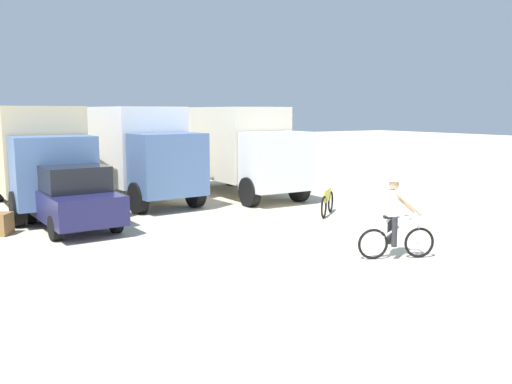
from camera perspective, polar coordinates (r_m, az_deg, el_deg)
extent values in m
plane|color=beige|center=(11.16, 7.91, -8.26)|extent=(120.00, 120.00, 0.00)
cube|color=#CCB78E|center=(19.78, -22.34, 4.36)|extent=(2.43, 5.22, 2.70)
cube|color=#4C6B9E|center=(16.48, -20.39, 2.03)|extent=(2.21, 1.51, 2.00)
cube|color=black|center=(15.77, -19.97, 3.06)|extent=(2.02, 0.09, 0.80)
cylinder|color=black|center=(16.93, -16.90, -1.07)|extent=(0.33, 1.00, 1.00)
cylinder|color=black|center=(16.56, -23.74, -1.63)|extent=(0.33, 1.00, 1.00)
cylinder|color=black|center=(21.75, -20.17, 0.82)|extent=(0.33, 1.00, 1.00)
cube|color=white|center=(20.72, -13.41, 4.92)|extent=(2.75, 5.35, 2.70)
cube|color=#4C6B9E|center=(17.66, -9.18, 2.85)|extent=(2.30, 1.65, 2.00)
cube|color=black|center=(17.01, -8.16, 3.84)|extent=(2.02, 0.22, 0.80)
cylinder|color=black|center=(18.34, -6.39, -0.04)|extent=(0.39, 1.02, 1.00)
cylinder|color=black|center=(17.46, -12.25, -0.61)|extent=(0.39, 1.02, 1.00)
cylinder|color=black|center=(22.80, -12.51, 1.47)|extent=(0.39, 1.02, 1.00)
cylinder|color=black|center=(22.09, -17.38, 1.06)|extent=(0.39, 1.02, 1.00)
cube|color=beige|center=(21.53, -2.83, 5.27)|extent=(2.42, 5.21, 2.70)
cube|color=silver|center=(18.65, 2.18, 3.24)|extent=(2.21, 1.51, 2.00)
cube|color=black|center=(18.04, 3.41, 4.17)|extent=(2.02, 0.09, 0.80)
cylinder|color=black|center=(19.42, 4.51, 0.46)|extent=(0.32, 1.00, 1.00)
cylinder|color=black|center=(18.32, -0.68, 0.00)|extent=(0.32, 1.00, 1.00)
cylinder|color=black|center=(23.62, -2.58, 1.90)|extent=(0.32, 1.00, 1.00)
cylinder|color=black|center=(22.72, -7.10, 1.58)|extent=(0.32, 1.00, 1.00)
cube|color=#1E1E4C|center=(15.80, -18.83, -1.08)|extent=(1.97, 4.29, 0.76)
cube|color=black|center=(15.56, -18.80, 1.46)|extent=(1.71, 2.18, 0.68)
cylinder|color=black|center=(16.94, -22.51, -1.96)|extent=(0.25, 0.65, 0.64)
cylinder|color=black|center=(17.31, -17.46, -1.49)|extent=(0.25, 0.65, 0.64)
cylinder|color=black|center=(14.44, -20.32, -3.56)|extent=(0.25, 0.65, 0.64)
cylinder|color=black|center=(14.88, -14.49, -2.95)|extent=(0.25, 0.65, 0.64)
torus|color=black|center=(12.50, 16.73, -5.10)|extent=(0.64, 0.34, 0.68)
cylinder|color=silver|center=(12.50, 16.73, -5.10)|extent=(0.11, 0.11, 0.08)
torus|color=black|center=(12.12, 12.16, -5.35)|extent=(0.64, 0.34, 0.68)
cylinder|color=silver|center=(12.12, 12.16, -5.35)|extent=(0.11, 0.11, 0.08)
cylinder|color=silver|center=(12.22, 14.43, -3.78)|extent=(0.96, 0.47, 0.68)
cylinder|color=silver|center=(12.23, 15.23, -2.46)|extent=(0.62, 0.32, 0.13)
cylinder|color=silver|center=(12.12, 12.98, -4.03)|extent=(0.37, 0.21, 0.59)
cylinder|color=silver|center=(12.42, 16.69, -3.67)|extent=(0.11, 0.09, 0.64)
cylinder|color=silver|center=(12.35, 16.64, -2.23)|extent=(0.25, 0.49, 0.04)
cube|color=black|center=(12.11, 13.79, -2.56)|extent=(0.27, 0.21, 0.06)
cube|color=silver|center=(12.07, 13.93, -1.11)|extent=(0.31, 0.37, 0.56)
sphere|color=tan|center=(12.03, 14.27, 0.77)|extent=(0.22, 0.22, 0.22)
cone|color=silver|center=(12.02, 14.29, 1.39)|extent=(0.32, 0.32, 0.10)
cylinder|color=#26262B|center=(12.32, 13.88, -3.80)|extent=(0.12, 0.12, 0.66)
cylinder|color=#26262B|center=(12.08, 14.32, -4.06)|extent=(0.12, 0.12, 0.66)
cylinder|color=tan|center=(12.36, 15.09, -1.00)|extent=(0.61, 0.27, 0.53)
cylinder|color=tan|center=(12.03, 15.74, -1.28)|extent=(0.58, 0.34, 0.53)
torus|color=black|center=(17.52, 7.82, -1.00)|extent=(0.56, 0.48, 0.68)
torus|color=black|center=(16.50, 7.12, -1.57)|extent=(0.56, 0.48, 0.68)
cube|color=gold|center=(16.97, 7.50, -0.34)|extent=(0.71, 0.60, 0.36)
cylinder|color=silver|center=(17.38, 7.83, 0.96)|extent=(0.35, 0.41, 0.04)
cube|color=olive|center=(15.66, -25.25, -3.06)|extent=(0.73, 0.74, 0.57)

